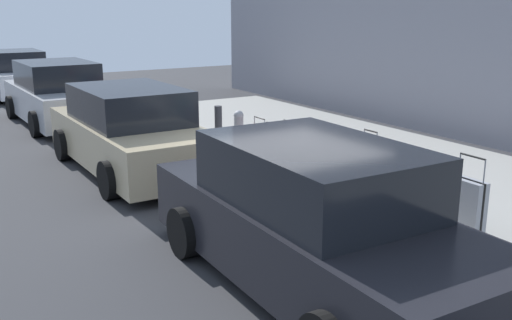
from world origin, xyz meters
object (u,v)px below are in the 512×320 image
at_px(suitcase_navy_2, 415,197).
at_px(parked_car_beige_1, 130,132).
at_px(suitcase_maroon_5, 352,171).
at_px(suitcase_silver_0, 468,209).
at_px(parked_car_silver_2, 58,95).
at_px(suitcase_olive_6, 336,166).
at_px(parked_car_white_3, 17,75).
at_px(suitcase_silver_7, 317,162).
at_px(fire_hydrant, 239,128).
at_px(parked_car_charcoal_0, 314,222).
at_px(suitcase_teal_1, 441,201).
at_px(suitcase_red_4, 369,174).
at_px(suitcase_black_3, 388,185).
at_px(suitcase_navy_9, 289,151).
at_px(suitcase_red_11, 259,141).
at_px(bollard_post, 218,124).
at_px(suitcase_black_10, 273,143).
at_px(suitcase_teal_8, 299,157).

bearing_deg(suitcase_navy_2, parked_car_beige_1, 26.73).
distance_m(suitcase_maroon_5, parked_car_beige_1, 4.28).
height_order(suitcase_silver_0, parked_car_silver_2, parked_car_silver_2).
height_order(suitcase_olive_6, parked_car_white_3, parked_car_white_3).
height_order(suitcase_maroon_5, suitcase_silver_7, suitcase_silver_7).
distance_m(fire_hydrant, parked_car_charcoal_0, 6.27).
height_order(suitcase_teal_1, fire_hydrant, fire_hydrant).
bearing_deg(suitcase_red_4, suitcase_olive_6, -4.14).
bearing_deg(suitcase_silver_7, suitcase_red_4, -179.71).
bearing_deg(suitcase_black_3, suitcase_teal_1, -178.30).
bearing_deg(suitcase_olive_6, suitcase_silver_7, 9.14).
bearing_deg(parked_car_charcoal_0, suitcase_navy_2, -71.61).
bearing_deg(suitcase_silver_7, fire_hydrant, -0.73).
xyz_separation_m(suitcase_black_3, suitcase_navy_9, (2.69, -0.07, -0.04)).
bearing_deg(suitcase_red_11, suitcase_olive_6, -179.85).
bearing_deg(suitcase_silver_0, bollard_post, 0.88).
xyz_separation_m(suitcase_olive_6, suitcase_red_11, (2.40, 0.01, -0.03)).
distance_m(suitcase_maroon_5, suitcase_silver_7, 0.87).
bearing_deg(suitcase_teal_1, suitcase_black_10, -0.12).
xyz_separation_m(suitcase_teal_1, parked_car_white_3, (16.49, 2.43, 0.26)).
distance_m(suitcase_teal_1, bollard_post, 6.08).
xyz_separation_m(suitcase_silver_0, parked_car_white_3, (16.97, 2.38, 0.22)).
xyz_separation_m(suitcase_navy_2, suitcase_black_10, (3.67, 0.01, 0.08)).
bearing_deg(suitcase_black_3, parked_car_silver_2, 13.71).
bearing_deg(parked_car_white_3, suitcase_black_3, -171.22).
height_order(suitcase_red_11, parked_car_charcoal_0, parked_car_charcoal_0).
height_order(suitcase_navy_2, suitcase_silver_7, suitcase_navy_2).
relative_size(suitcase_red_4, suitcase_navy_9, 1.27).
bearing_deg(suitcase_black_10, suitcase_olive_6, -179.24).
distance_m(suitcase_maroon_5, suitcase_navy_9, 1.82).
height_order(suitcase_silver_0, suitcase_olive_6, suitcase_silver_0).
height_order(bollard_post, parked_car_beige_1, parked_car_beige_1).
distance_m(bollard_post, parked_car_charcoal_0, 6.80).
distance_m(fire_hydrant, bollard_post, 0.65).
height_order(suitcase_navy_9, suitcase_black_10, suitcase_navy_9).
bearing_deg(suitcase_silver_7, suitcase_teal_8, 3.71).
bearing_deg(fire_hydrant, bollard_post, 13.39).
distance_m(suitcase_teal_8, parked_car_beige_1, 3.22).
height_order(suitcase_navy_9, parked_car_silver_2, parked_car_silver_2).
relative_size(suitcase_red_4, parked_car_beige_1, 0.23).
height_order(suitcase_silver_0, fire_hydrant, suitcase_silver_0).
relative_size(suitcase_black_10, suitcase_red_11, 0.96).
height_order(suitcase_red_11, parked_car_silver_2, parked_car_silver_2).
distance_m(suitcase_red_11, parked_car_charcoal_0, 5.57).
bearing_deg(parked_car_beige_1, suitcase_red_11, -105.48).
bearing_deg(parked_car_white_3, suitcase_black_10, -168.84).
distance_m(suitcase_red_4, parked_car_white_3, 15.29).
bearing_deg(suitcase_maroon_5, suitcase_red_11, -0.29).
bearing_deg(suitcase_red_11, parked_car_silver_2, 21.81).
bearing_deg(fire_hydrant, suitcase_olive_6, -179.38).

